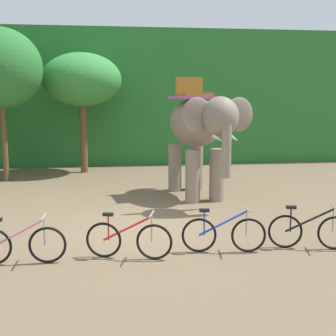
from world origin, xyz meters
TOP-DOWN VIEW (x-y plane):
  - ground_plane at (0.00, 0.00)m, footprint 80.00×80.00m
  - foliage_hedge at (0.00, 13.32)m, footprint 36.00×6.00m
  - tree_far_left at (-4.55, 6.83)m, footprint 3.02×3.02m
  - tree_center_left at (-1.75, 8.58)m, footprint 3.26×3.26m
  - elephant at (2.11, 3.14)m, footprint 2.26×4.23m
  - bike_pink at (-2.30, -2.05)m, footprint 1.71×0.52m
  - bike_red at (-0.27, -2.01)m, footprint 1.67×0.60m
  - bike_blue at (1.65, -1.88)m, footprint 1.70×0.52m
  - bike_black at (3.47, -1.90)m, footprint 1.68×0.57m

SIDE VIEW (x-z plane):
  - ground_plane at x=0.00m, z-range 0.00..0.00m
  - bike_pink at x=-2.30m, z-range -0.07..0.85m
  - bike_red at x=-0.27m, z-range -0.07..0.85m
  - bike_blue at x=1.65m, z-range -0.07..0.85m
  - bike_black at x=3.47m, z-range -0.07..0.85m
  - elephant at x=2.11m, z-range 0.31..4.09m
  - foliage_hedge at x=0.00m, z-range 0.00..6.29m
  - tree_center_left at x=-1.75m, z-range 1.36..6.33m
  - tree_far_left at x=-4.55m, z-range 1.35..7.00m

